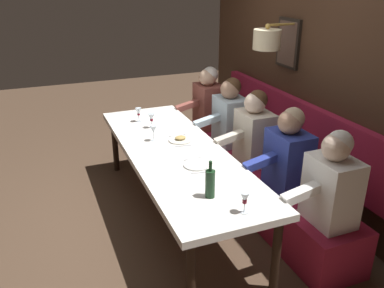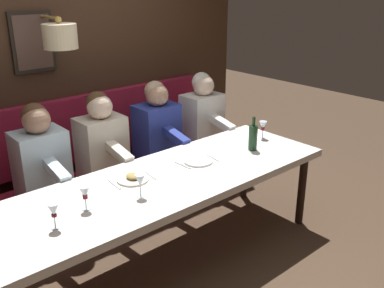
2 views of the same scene
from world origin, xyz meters
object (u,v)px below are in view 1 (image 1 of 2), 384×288
object	(u,v)px
wine_glass_1	(245,198)
wine_glass_3	(154,130)
diner_farthest	(208,100)
diner_near	(288,152)
wine_bottle	(210,183)
wine_glass_2	(138,112)
diner_nearest	(332,182)
dining_table	(176,156)
wine_glass_0	(151,118)
diner_middle	(254,130)
diner_far	(230,114)

from	to	relation	value
wine_glass_1	wine_glass_3	bearing A→B (deg)	97.79
diner_farthest	wine_glass_3	xyz separation A→B (m)	(-1.00, -0.89, 0.04)
diner_near	wine_bottle	bearing A→B (deg)	-160.06
wine_glass_2	wine_glass_3	xyz separation A→B (m)	(-0.01, -0.62, 0.00)
diner_farthest	wine_glass_1	distance (m)	2.55
diner_nearest	wine_glass_2	xyz separation A→B (m)	(-1.00, 2.12, 0.04)
diner_farthest	wine_bottle	xyz separation A→B (m)	(-0.93, -2.13, 0.04)
dining_table	wine_glass_2	world-z (taller)	wine_glass_2
wine_glass_0	wine_glass_3	xyz separation A→B (m)	(-0.09, -0.37, 0.00)
wine_glass_0	wine_glass_1	bearing A→B (deg)	-86.32
wine_glass_2	wine_bottle	size ratio (longest dim) A/B	0.55
wine_glass_3	diner_nearest	bearing A→B (deg)	-56.18
dining_table	wine_glass_3	bearing A→B (deg)	110.94
wine_glass_3	diner_middle	bearing A→B (deg)	-15.85
wine_glass_0	wine_glass_1	distance (m)	1.90
wine_glass_0	wine_glass_2	distance (m)	0.26
dining_table	diner_nearest	world-z (taller)	diner_nearest
wine_bottle	dining_table	bearing A→B (deg)	86.96
diner_far	wine_glass_1	bearing A→B (deg)	-113.75
wine_glass_1	diner_far	bearing A→B (deg)	66.25
dining_table	wine_glass_3	distance (m)	0.38
diner_near	wine_glass_1	distance (m)	1.02
dining_table	diner_middle	distance (m)	0.89
diner_near	diner_far	xyz separation A→B (m)	(0.00, 1.17, 0.00)
diner_far	wine_bottle	size ratio (longest dim) A/B	2.64
diner_middle	wine_glass_3	size ratio (longest dim) A/B	4.82
wine_glass_0	diner_far	bearing A→B (deg)	-5.83
diner_nearest	wine_glass_3	size ratio (longest dim) A/B	4.82
diner_near	diner_nearest	bearing A→B (deg)	-90.00
wine_bottle	diner_nearest	bearing A→B (deg)	-15.71
diner_farthest	wine_glass_2	distance (m)	1.04
diner_near	wine_glass_0	distance (m)	1.56
diner_near	diner_middle	xyz separation A→B (m)	(0.00, 0.61, 0.00)
dining_table	diner_far	size ratio (longest dim) A/B	3.49
dining_table	diner_nearest	size ratio (longest dim) A/B	3.49
wine_glass_0	wine_glass_3	distance (m)	0.38
diner_farthest	wine_glass_3	world-z (taller)	diner_farthest
wine_glass_3	diner_near	bearing A→B (deg)	-41.85
diner_nearest	dining_table	bearing A→B (deg)	126.78
dining_table	wine_glass_2	distance (m)	0.96
diner_near	wine_glass_2	size ratio (longest dim) A/B	4.82
diner_near	diner_farthest	world-z (taller)	same
wine_glass_1	diner_farthest	bearing A→B (deg)	71.84
wine_glass_3	wine_glass_2	bearing A→B (deg)	89.44
wine_glass_1	wine_glass_2	bearing A→B (deg)	95.41
diner_nearest	diner_far	world-z (taller)	same
diner_far	wine_glass_0	distance (m)	0.92
wine_bottle	wine_glass_2	bearing A→B (deg)	92.07
diner_nearest	diner_middle	bearing A→B (deg)	90.00
diner_near	wine_glass_2	distance (m)	1.82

